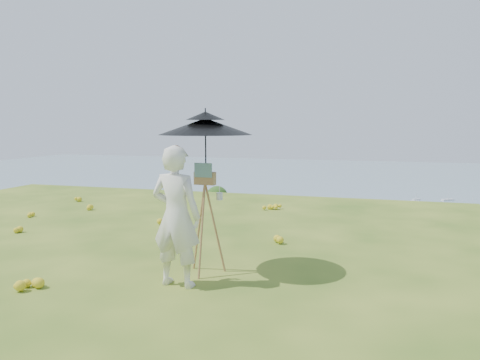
% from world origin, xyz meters
% --- Properties ---
extents(ground, '(14.00, 14.00, 0.00)m').
position_xyz_m(ground, '(0.00, 0.00, 0.00)').
color(ground, '#3A611B').
rests_on(ground, ground).
extents(shoreline_tier, '(170.00, 28.00, 8.00)m').
position_xyz_m(shoreline_tier, '(0.00, 75.00, -36.00)').
color(shoreline_tier, slate).
rests_on(shoreline_tier, bay_water).
extents(bay_water, '(700.00, 700.00, 0.00)m').
position_xyz_m(bay_water, '(0.00, 240.00, -34.00)').
color(bay_water, '#6F8F9F').
rests_on(bay_water, ground).
extents(peninsula, '(90.00, 60.00, 12.00)m').
position_xyz_m(peninsula, '(-75.00, 155.00, -29.00)').
color(peninsula, black).
rests_on(peninsula, bay_water).
extents(slope_trees, '(110.00, 50.00, 6.00)m').
position_xyz_m(slope_trees, '(0.00, 35.00, -15.00)').
color(slope_trees, '#264F17').
rests_on(slope_trees, forest_slope).
extents(harbor_town, '(110.00, 22.00, 5.00)m').
position_xyz_m(harbor_town, '(0.00, 75.00, -29.50)').
color(harbor_town, white).
rests_on(harbor_town, shoreline_tier).
extents(moored_boats, '(140.00, 140.00, 0.70)m').
position_xyz_m(moored_boats, '(-12.50, 161.00, -33.65)').
color(moored_boats, silver).
rests_on(moored_boats, bay_water).
extents(wildflowers, '(10.00, 10.50, 0.12)m').
position_xyz_m(wildflowers, '(0.00, 0.25, 0.06)').
color(wildflowers, gold).
rests_on(wildflowers, ground).
extents(painter, '(0.69, 0.48, 1.82)m').
position_xyz_m(painter, '(1.99, -0.92, 0.91)').
color(painter, silver).
rests_on(painter, ground).
extents(field_easel, '(0.61, 0.61, 1.55)m').
position_xyz_m(field_easel, '(2.16, -0.34, 0.78)').
color(field_easel, '#955D3E').
rests_on(field_easel, ground).
extents(sun_umbrella, '(1.42, 1.42, 1.01)m').
position_xyz_m(sun_umbrella, '(2.16, -0.31, 1.78)').
color(sun_umbrella, black).
rests_on(sun_umbrella, field_easel).
extents(painter_cap, '(0.22, 0.25, 0.10)m').
position_xyz_m(painter_cap, '(1.99, -0.92, 1.76)').
color(painter_cap, pink).
rests_on(painter_cap, painter).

